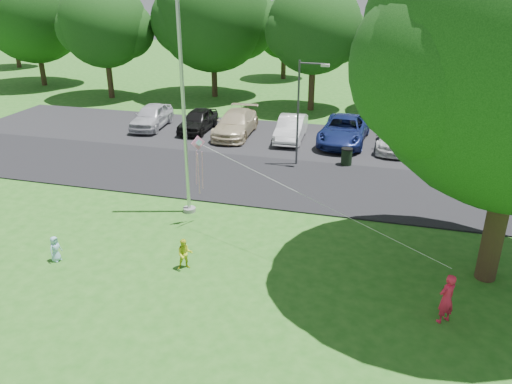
% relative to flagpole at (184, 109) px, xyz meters
% --- Properties ---
extents(ground, '(120.00, 120.00, 0.00)m').
position_rel_flagpole_xyz_m(ground, '(3.50, -5.00, -4.17)').
color(ground, '#246119').
rests_on(ground, ground).
extents(park_road, '(60.00, 6.00, 0.06)m').
position_rel_flagpole_xyz_m(park_road, '(3.50, 4.00, -4.14)').
color(park_road, black).
rests_on(park_road, ground).
extents(parking_strip, '(42.00, 7.00, 0.06)m').
position_rel_flagpole_xyz_m(parking_strip, '(3.50, 10.50, -4.14)').
color(parking_strip, black).
rests_on(parking_strip, ground).
extents(flagpole, '(0.50, 0.50, 10.00)m').
position_rel_flagpole_xyz_m(flagpole, '(0.00, 0.00, 0.00)').
color(flagpole, '#B7BABF').
rests_on(flagpole, ground).
extents(street_lamp, '(1.44, 0.20, 5.13)m').
position_rel_flagpole_xyz_m(street_lamp, '(3.30, 6.44, -1.08)').
color(street_lamp, '#3F3F44').
rests_on(street_lamp, ground).
extents(trash_can, '(0.57, 0.57, 0.91)m').
position_rel_flagpole_xyz_m(trash_can, '(5.51, 6.97, -3.71)').
color(trash_can, black).
rests_on(trash_can, ground).
extents(tree_row, '(64.35, 11.94, 10.88)m').
position_rel_flagpole_xyz_m(tree_row, '(5.09, 19.23, 1.55)').
color(tree_row, '#332316').
rests_on(tree_row, ground).
extents(horizon_trees, '(77.46, 7.20, 7.02)m').
position_rel_flagpole_xyz_m(horizon_trees, '(7.56, 28.88, 0.14)').
color(horizon_trees, '#332316').
rests_on(horizon_trees, ground).
extents(parked_cars, '(22.67, 5.64, 1.48)m').
position_rel_flagpole_xyz_m(parked_cars, '(4.84, 10.48, -3.40)').
color(parked_cars, silver).
rests_on(parked_cars, ground).
extents(woman, '(0.64, 0.62, 1.47)m').
position_rel_flagpole_xyz_m(woman, '(9.30, -4.68, -3.43)').
color(woman, '#E61E43').
rests_on(woman, ground).
extents(child_yellow, '(0.63, 0.59, 1.04)m').
position_rel_flagpole_xyz_m(child_yellow, '(1.50, -4.00, -3.64)').
color(child_yellow, yellow).
rests_on(child_yellow, ground).
extents(child_blue, '(0.37, 0.48, 0.89)m').
position_rel_flagpole_xyz_m(child_blue, '(-2.78, -4.68, -3.72)').
color(child_blue, '#8FC3DB').
rests_on(child_blue, ground).
extents(kite, '(8.65, 4.07, 2.34)m').
position_rel_flagpole_xyz_m(kite, '(1.21, -1.02, -1.46)').
color(kite, pink).
rests_on(kite, ground).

